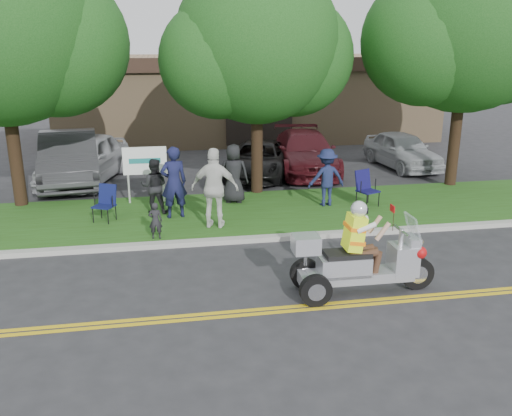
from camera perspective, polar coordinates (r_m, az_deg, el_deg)
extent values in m
plane|color=#28282B|center=(10.45, 4.47, -9.20)|extent=(120.00, 120.00, 0.00)
cube|color=gold|center=(9.94, 5.31, -10.61)|extent=(60.00, 0.10, 0.01)
cube|color=gold|center=(10.08, 5.07, -10.20)|extent=(60.00, 0.10, 0.01)
cube|color=#A8A89E|center=(13.16, 1.16, -3.21)|extent=(60.00, 0.25, 0.12)
cube|color=#264C14|center=(15.16, -0.42, -0.47)|extent=(60.00, 4.00, 0.10)
cube|color=#9E7F5B|center=(28.53, -1.17, 11.73)|extent=(18.00, 8.00, 4.00)
cube|color=black|center=(24.43, 0.34, 14.86)|extent=(18.00, 0.30, 0.60)
cylinder|color=#332114|center=(16.72, -24.32, 7.57)|extent=(0.36, 0.36, 4.59)
sphere|color=#164614|center=(16.58, -20.38, 15.94)|extent=(4.05, 4.05, 4.05)
cylinder|color=#332114|center=(16.71, 0.10, 8.37)|extent=(0.36, 0.36, 4.20)
sphere|color=#164614|center=(16.52, 0.10, 17.15)|extent=(4.80, 4.80, 4.80)
sphere|color=#164614|center=(17.07, 4.03, 15.59)|extent=(3.60, 3.60, 3.60)
sphere|color=#164614|center=(16.16, -4.11, 15.25)|extent=(3.36, 3.36, 3.36)
cylinder|color=#332114|center=(18.76, 20.42, 9.13)|extent=(0.36, 0.36, 4.76)
sphere|color=#164614|center=(18.64, 21.37, 17.94)|extent=(5.60, 5.60, 5.60)
sphere|color=#164614|center=(19.62, 24.38, 16.01)|extent=(4.20, 4.20, 4.20)
sphere|color=#164614|center=(17.78, 17.47, 16.47)|extent=(3.92, 3.92, 3.92)
cylinder|color=silver|center=(16.20, -13.23, 2.04)|extent=(0.06, 0.06, 1.10)
cylinder|color=silver|center=(16.17, -9.69, 2.23)|extent=(0.06, 0.06, 1.10)
cube|color=white|center=(16.00, -11.63, 4.90)|extent=(1.25, 0.06, 0.80)
cylinder|color=black|center=(11.03, 16.61, -6.61)|extent=(0.64, 0.16, 0.64)
cylinder|color=black|center=(9.98, 6.31, -8.64)|extent=(0.60, 0.17, 0.60)
cylinder|color=black|center=(10.66, 5.21, -6.89)|extent=(0.60, 0.17, 0.60)
cube|color=silver|center=(10.57, 10.83, -6.97)|extent=(2.04, 0.52, 0.19)
cube|color=silver|center=(10.38, 9.23, -5.99)|extent=(0.97, 0.51, 0.37)
cube|color=black|center=(10.31, 9.57, -4.82)|extent=(0.86, 0.46, 0.11)
cube|color=silver|center=(10.77, 15.21, -5.21)|extent=(0.49, 0.52, 0.59)
cube|color=silver|center=(10.62, 16.21, -2.04)|extent=(0.21, 0.49, 0.52)
cube|color=silver|center=(10.00, 5.27, -3.78)|extent=(0.49, 0.46, 0.32)
sphere|color=#B20C0F|center=(10.68, 16.82, -4.43)|extent=(0.24, 0.24, 0.24)
cube|color=#CAEA18|center=(10.20, 10.31, -2.54)|extent=(0.37, 0.43, 0.69)
sphere|color=silver|center=(10.08, 10.79, -0.11)|extent=(0.31, 0.31, 0.31)
cylinder|color=black|center=(14.71, -16.78, -0.75)|extent=(0.03, 0.03, 0.40)
cylinder|color=black|center=(14.48, -15.32, -0.90)|extent=(0.03, 0.03, 0.40)
cylinder|color=black|center=(15.03, -15.97, -0.31)|extent=(0.03, 0.03, 0.40)
cylinder|color=black|center=(14.81, -14.53, -0.45)|extent=(0.03, 0.03, 0.40)
cube|color=#0F1548|center=(14.69, -15.72, 0.18)|extent=(0.65, 0.63, 0.04)
cube|color=#0F1548|center=(14.80, -15.37, 1.42)|extent=(0.51, 0.35, 0.54)
cylinder|color=black|center=(15.56, 11.58, 0.65)|extent=(0.03, 0.03, 0.43)
cylinder|color=black|center=(15.88, 12.80, 0.91)|extent=(0.03, 0.03, 0.43)
cylinder|color=black|center=(15.86, 10.51, 1.02)|extent=(0.03, 0.03, 0.43)
cylinder|color=black|center=(16.17, 11.73, 1.26)|extent=(0.03, 0.03, 0.43)
cube|color=#110F46|center=(15.81, 11.70, 1.74)|extent=(0.68, 0.65, 0.04)
cube|color=#110F46|center=(15.90, 11.18, 2.95)|extent=(0.56, 0.35, 0.58)
imported|color=#15183C|center=(14.51, -8.65, 2.69)|extent=(0.77, 0.58, 1.93)
imported|color=black|center=(15.04, -10.66, 2.28)|extent=(0.82, 0.69, 1.51)
imported|color=silver|center=(13.59, -4.35, 2.10)|extent=(1.28, 0.82, 2.03)
imported|color=#192045|center=(15.60, 7.43, 3.22)|extent=(1.10, 0.68, 1.65)
imported|color=black|center=(15.78, -2.36, 3.66)|extent=(0.94, 0.72, 1.73)
imported|color=black|center=(13.10, -10.54, -1.31)|extent=(0.35, 0.25, 0.90)
imported|color=#A3A5AA|center=(19.40, -17.60, 4.96)|extent=(3.13, 5.18, 1.65)
imported|color=#313234|center=(19.48, -19.06, 4.98)|extent=(2.49, 5.44, 1.73)
imported|color=black|center=(19.42, 0.29, 5.12)|extent=(3.38, 4.83, 1.23)
imported|color=#410F15|center=(20.22, 5.18, 5.88)|extent=(2.56, 5.25, 1.47)
imported|color=#A2A6A9|center=(21.54, 15.12, 5.92)|extent=(1.94, 4.15, 1.37)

